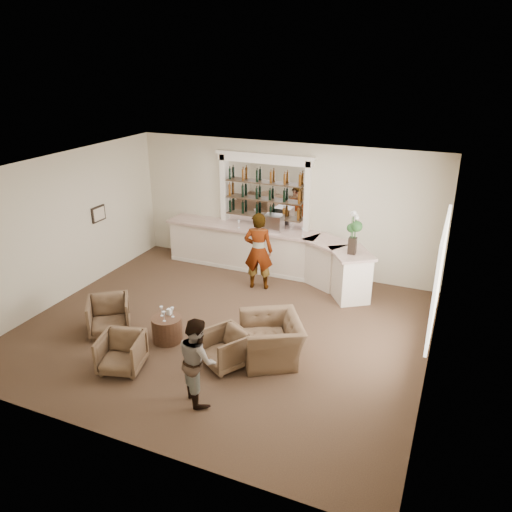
{
  "coord_description": "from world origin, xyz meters",
  "views": [
    {
      "loc": [
        4.14,
        -8.02,
        5.26
      ],
      "look_at": [
        0.34,
        0.9,
        1.33
      ],
      "focal_mm": 35.0,
      "sensor_mm": 36.0,
      "label": 1
    }
  ],
  "objects_px": {
    "flower_vase": "(354,230)",
    "armchair_left": "(109,315)",
    "armchair_center": "(121,353)",
    "cocktail_table": "(167,329)",
    "guest": "(197,360)",
    "armchair_far": "(272,339)",
    "bar_counter": "(270,252)",
    "sommelier": "(258,251)",
    "armchair_right": "(225,348)",
    "espresso_machine": "(274,223)"
  },
  "relations": [
    {
      "from": "armchair_right",
      "to": "armchair_center",
      "type": "bearing_deg",
      "value": -121.63
    },
    {
      "from": "sommelier",
      "to": "espresso_machine",
      "type": "distance_m",
      "value": 1.07
    },
    {
      "from": "guest",
      "to": "armchair_right",
      "type": "height_order",
      "value": "guest"
    },
    {
      "from": "bar_counter",
      "to": "armchair_left",
      "type": "distance_m",
      "value": 4.45
    },
    {
      "from": "armchair_center",
      "to": "espresso_machine",
      "type": "bearing_deg",
      "value": 64.52
    },
    {
      "from": "cocktail_table",
      "to": "guest",
      "type": "height_order",
      "value": "guest"
    },
    {
      "from": "bar_counter",
      "to": "guest",
      "type": "distance_m",
      "value": 5.23
    },
    {
      "from": "bar_counter",
      "to": "armchair_right",
      "type": "relative_size",
      "value": 7.54
    },
    {
      "from": "armchair_left",
      "to": "espresso_machine",
      "type": "height_order",
      "value": "espresso_machine"
    },
    {
      "from": "armchair_left",
      "to": "sommelier",
      "type": "bearing_deg",
      "value": 21.32
    },
    {
      "from": "armchair_center",
      "to": "cocktail_table",
      "type": "bearing_deg",
      "value": 64.59
    },
    {
      "from": "armchair_left",
      "to": "armchair_right",
      "type": "distance_m",
      "value": 2.68
    },
    {
      "from": "cocktail_table",
      "to": "armchair_center",
      "type": "bearing_deg",
      "value": -100.1
    },
    {
      "from": "armchair_far",
      "to": "flower_vase",
      "type": "bearing_deg",
      "value": 133.52
    },
    {
      "from": "armchair_center",
      "to": "flower_vase",
      "type": "relative_size",
      "value": 0.76
    },
    {
      "from": "cocktail_table",
      "to": "espresso_machine",
      "type": "bearing_deg",
      "value": 79.83
    },
    {
      "from": "guest",
      "to": "espresso_machine",
      "type": "xyz_separation_m",
      "value": [
        -0.75,
        5.27,
        0.61
      ]
    },
    {
      "from": "armchair_center",
      "to": "armchair_far",
      "type": "distance_m",
      "value": 2.71
    },
    {
      "from": "armchair_far",
      "to": "flower_vase",
      "type": "height_order",
      "value": "flower_vase"
    },
    {
      "from": "armchair_left",
      "to": "armchair_center",
      "type": "bearing_deg",
      "value": -79.65
    },
    {
      "from": "bar_counter",
      "to": "armchair_center",
      "type": "bearing_deg",
      "value": -99.77
    },
    {
      "from": "cocktail_table",
      "to": "armchair_right",
      "type": "distance_m",
      "value": 1.47
    },
    {
      "from": "armchair_center",
      "to": "espresso_machine",
      "type": "height_order",
      "value": "espresso_machine"
    },
    {
      "from": "sommelier",
      "to": "armchair_right",
      "type": "xyz_separation_m",
      "value": [
        0.72,
        -3.26,
        -0.6
      ]
    },
    {
      "from": "armchair_left",
      "to": "cocktail_table",
      "type": "bearing_deg",
      "value": -28.32
    },
    {
      "from": "bar_counter",
      "to": "cocktail_table",
      "type": "distance_m",
      "value": 3.91
    },
    {
      "from": "guest",
      "to": "bar_counter",
      "type": "bearing_deg",
      "value": -38.46
    },
    {
      "from": "cocktail_table",
      "to": "armchair_far",
      "type": "height_order",
      "value": "armchair_far"
    },
    {
      "from": "guest",
      "to": "flower_vase",
      "type": "relative_size",
      "value": 1.47
    },
    {
      "from": "cocktail_table",
      "to": "armchair_right",
      "type": "relative_size",
      "value": 0.79
    },
    {
      "from": "armchair_center",
      "to": "flower_vase",
      "type": "bearing_deg",
      "value": 39.06
    },
    {
      "from": "sommelier",
      "to": "armchair_left",
      "type": "height_order",
      "value": "sommelier"
    },
    {
      "from": "armchair_right",
      "to": "flower_vase",
      "type": "xyz_separation_m",
      "value": [
        1.45,
        3.47,
        1.36
      ]
    },
    {
      "from": "bar_counter",
      "to": "sommelier",
      "type": "xyz_separation_m",
      "value": [
        0.06,
        -0.89,
        0.37
      ]
    },
    {
      "from": "bar_counter",
      "to": "guest",
      "type": "xyz_separation_m",
      "value": [
        0.8,
        -5.17,
        0.16
      ]
    },
    {
      "from": "cocktail_table",
      "to": "espresso_machine",
      "type": "xyz_separation_m",
      "value": [
        0.71,
        3.94,
        1.09
      ]
    },
    {
      "from": "flower_vase",
      "to": "armchair_left",
      "type": "bearing_deg",
      "value": -141.12
    },
    {
      "from": "sommelier",
      "to": "guest",
      "type": "bearing_deg",
      "value": 86.12
    },
    {
      "from": "cocktail_table",
      "to": "armchair_left",
      "type": "relative_size",
      "value": 0.73
    },
    {
      "from": "armchair_far",
      "to": "armchair_left",
      "type": "bearing_deg",
      "value": -114.73
    },
    {
      "from": "sommelier",
      "to": "espresso_machine",
      "type": "bearing_deg",
      "value": -103.49
    },
    {
      "from": "armchair_left",
      "to": "armchair_center",
      "type": "relative_size",
      "value": 1.08
    },
    {
      "from": "guest",
      "to": "flower_vase",
      "type": "height_order",
      "value": "flower_vase"
    },
    {
      "from": "bar_counter",
      "to": "armchair_far",
      "type": "height_order",
      "value": "bar_counter"
    },
    {
      "from": "cocktail_table",
      "to": "bar_counter",
      "type": "bearing_deg",
      "value": 80.33
    },
    {
      "from": "bar_counter",
      "to": "cocktail_table",
      "type": "height_order",
      "value": "bar_counter"
    },
    {
      "from": "guest",
      "to": "flower_vase",
      "type": "distance_m",
      "value": 4.8
    },
    {
      "from": "cocktail_table",
      "to": "flower_vase",
      "type": "relative_size",
      "value": 0.6
    },
    {
      "from": "cocktail_table",
      "to": "armchair_far",
      "type": "xyz_separation_m",
      "value": [
        2.11,
        0.23,
        0.14
      ]
    },
    {
      "from": "armchair_center",
      "to": "flower_vase",
      "type": "xyz_separation_m",
      "value": [
        3.09,
        4.31,
        1.36
      ]
    }
  ]
}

